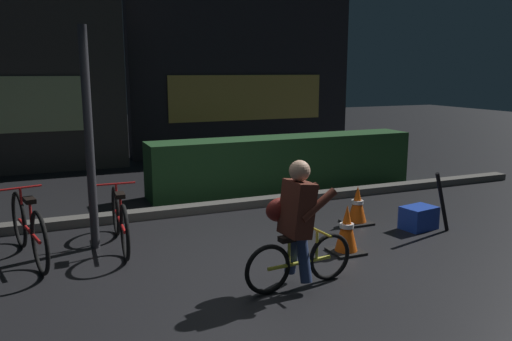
% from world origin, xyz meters
% --- Properties ---
extents(ground_plane, '(40.00, 40.00, 0.00)m').
position_xyz_m(ground_plane, '(0.00, 0.00, 0.00)').
color(ground_plane, black).
extents(sidewalk_curb, '(12.00, 0.24, 0.12)m').
position_xyz_m(sidewalk_curb, '(0.00, 2.20, 0.06)').
color(sidewalk_curb, '#56544F').
rests_on(sidewalk_curb, ground).
extents(hedge_row, '(4.80, 0.70, 0.93)m').
position_xyz_m(hedge_row, '(1.80, 3.10, 0.46)').
color(hedge_row, '#214723').
rests_on(hedge_row, ground).
extents(storefront_right, '(5.71, 0.54, 4.81)m').
position_xyz_m(storefront_right, '(2.66, 7.20, 2.39)').
color(storefront_right, '#262328').
rests_on(storefront_right, ground).
extents(street_post, '(0.10, 0.10, 2.55)m').
position_xyz_m(street_post, '(-1.61, 1.20, 1.28)').
color(street_post, '#2D2D33').
rests_on(street_post, ground).
extents(parked_bike_left_mid, '(0.49, 1.65, 0.77)m').
position_xyz_m(parked_bike_left_mid, '(-2.31, 1.07, 0.35)').
color(parked_bike_left_mid, black).
rests_on(parked_bike_left_mid, ground).
extents(parked_bike_center_left, '(0.46, 1.57, 0.72)m').
position_xyz_m(parked_bike_center_left, '(-1.32, 1.12, 0.33)').
color(parked_bike_center_left, black).
rests_on(parked_bike_center_left, ground).
extents(traffic_cone_near, '(0.36, 0.36, 0.57)m').
position_xyz_m(traffic_cone_near, '(1.03, -0.10, 0.27)').
color(traffic_cone_near, black).
rests_on(traffic_cone_near, ground).
extents(traffic_cone_far, '(0.36, 0.36, 0.53)m').
position_xyz_m(traffic_cone_far, '(1.79, 0.82, 0.25)').
color(traffic_cone_far, black).
rests_on(traffic_cone_far, ground).
extents(blue_crate, '(0.49, 0.39, 0.30)m').
position_xyz_m(blue_crate, '(2.40, 0.30, 0.15)').
color(blue_crate, '#193DB7').
rests_on(blue_crate, ground).
extents(cyclist, '(1.19, 0.50, 1.25)m').
position_xyz_m(cyclist, '(0.07, -0.70, 0.63)').
color(cyclist, black).
rests_on(cyclist, ground).
extents(closed_umbrella, '(0.35, 0.13, 0.81)m').
position_xyz_m(closed_umbrella, '(2.55, 0.05, 0.41)').
color(closed_umbrella, black).
rests_on(closed_umbrella, ground).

